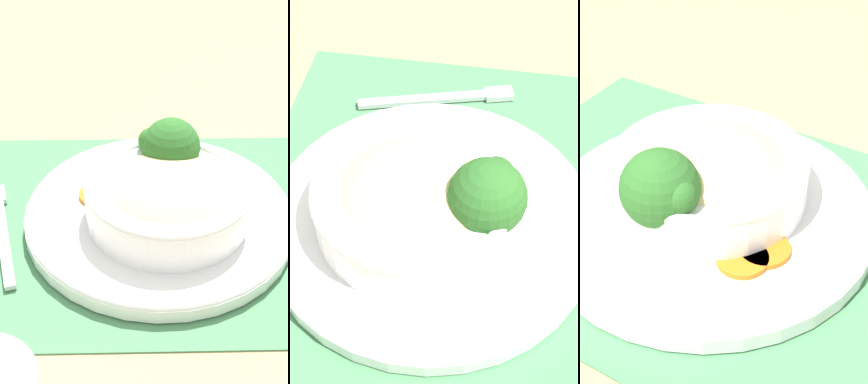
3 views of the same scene
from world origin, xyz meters
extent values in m
plane|color=tan|center=(0.00, 0.00, 0.00)|extent=(4.00, 4.00, 0.00)
cube|color=#4C8C59|center=(0.00, 0.00, 0.00)|extent=(0.56, 0.44, 0.00)
cylinder|color=white|center=(0.00, 0.00, 0.01)|extent=(0.32, 0.32, 0.02)
torus|color=white|center=(0.00, 0.00, 0.02)|extent=(0.32, 0.32, 0.01)
cylinder|color=white|center=(0.01, -0.02, 0.04)|extent=(0.19, 0.19, 0.05)
torus|color=white|center=(0.01, -0.02, 0.07)|extent=(0.19, 0.19, 0.01)
ellipsoid|color=beige|center=(0.01, -0.02, 0.05)|extent=(0.15, 0.15, 0.05)
cylinder|color=#84AD5B|center=(0.02, 0.05, 0.03)|extent=(0.03, 0.03, 0.03)
sphere|color=#2D6B28|center=(0.02, 0.05, 0.07)|extent=(0.07, 0.07, 0.07)
sphere|color=#2D6B28|center=(0.00, 0.06, 0.08)|extent=(0.03, 0.03, 0.03)
sphere|color=#2D6B28|center=(0.04, 0.04, 0.08)|extent=(0.03, 0.03, 0.03)
cylinder|color=orange|center=(-0.06, 0.05, 0.02)|extent=(0.05, 0.05, 0.01)
cylinder|color=orange|center=(-0.07, 0.04, 0.02)|extent=(0.05, 0.05, 0.01)
camera|label=1|loc=(-0.10, -0.49, 0.42)|focal=50.00mm
camera|label=2|loc=(0.39, 0.01, 0.50)|focal=60.00mm
camera|label=3|loc=(-0.20, 0.43, 0.41)|focal=60.00mm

